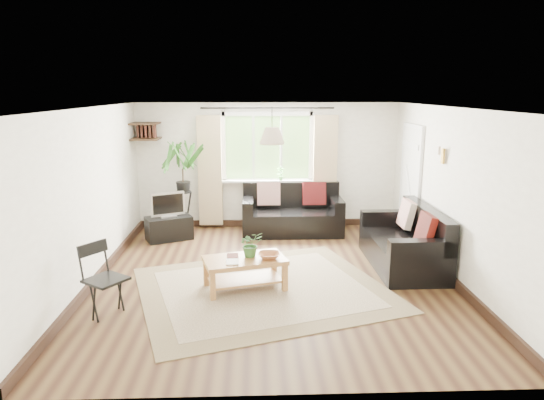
{
  "coord_description": "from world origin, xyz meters",
  "views": [
    {
      "loc": [
        -0.26,
        -6.53,
        2.63
      ],
      "look_at": [
        0.0,
        0.4,
        1.05
      ],
      "focal_mm": 32.0,
      "sensor_mm": 36.0,
      "label": 1
    }
  ],
  "objects_px": {
    "coffee_table": "(245,274)",
    "palm_stand": "(183,188)",
    "sofa_right": "(403,239)",
    "tv_stand": "(169,228)",
    "folding_chair": "(106,281)",
    "sofa_back": "(292,210)"
  },
  "relations": [
    {
      "from": "sofa_back",
      "to": "folding_chair",
      "type": "bearing_deg",
      "value": -125.96
    },
    {
      "from": "sofa_right",
      "to": "coffee_table",
      "type": "distance_m",
      "value": 2.52
    },
    {
      "from": "sofa_back",
      "to": "tv_stand",
      "type": "xyz_separation_m",
      "value": [
        -2.24,
        -0.34,
        -0.22
      ]
    },
    {
      "from": "tv_stand",
      "to": "palm_stand",
      "type": "height_order",
      "value": "palm_stand"
    },
    {
      "from": "sofa_right",
      "to": "palm_stand",
      "type": "xyz_separation_m",
      "value": [
        -3.56,
        1.91,
        0.43
      ]
    },
    {
      "from": "sofa_back",
      "to": "palm_stand",
      "type": "xyz_separation_m",
      "value": [
        -2.02,
        0.09,
        0.43
      ]
    },
    {
      "from": "sofa_back",
      "to": "sofa_right",
      "type": "xyz_separation_m",
      "value": [
        1.54,
        -1.82,
        -0.0
      ]
    },
    {
      "from": "coffee_table",
      "to": "palm_stand",
      "type": "height_order",
      "value": "palm_stand"
    },
    {
      "from": "folding_chair",
      "to": "palm_stand",
      "type": "bearing_deg",
      "value": 28.81
    },
    {
      "from": "coffee_table",
      "to": "tv_stand",
      "type": "relative_size",
      "value": 1.36
    },
    {
      "from": "tv_stand",
      "to": "palm_stand",
      "type": "xyz_separation_m",
      "value": [
        0.22,
        0.43,
        0.65
      ]
    },
    {
      "from": "sofa_right",
      "to": "coffee_table",
      "type": "xyz_separation_m",
      "value": [
        -2.38,
        -0.8,
        -0.21
      ]
    },
    {
      "from": "coffee_table",
      "to": "folding_chair",
      "type": "xyz_separation_m",
      "value": [
        -1.61,
        -0.73,
        0.22
      ]
    },
    {
      "from": "sofa_right",
      "to": "folding_chair",
      "type": "xyz_separation_m",
      "value": [
        -3.99,
        -1.53,
        0.01
      ]
    },
    {
      "from": "sofa_back",
      "to": "folding_chair",
      "type": "xyz_separation_m",
      "value": [
        -2.45,
        -3.36,
        0.0
      ]
    },
    {
      "from": "palm_stand",
      "to": "folding_chair",
      "type": "height_order",
      "value": "palm_stand"
    },
    {
      "from": "sofa_right",
      "to": "tv_stand",
      "type": "xyz_separation_m",
      "value": [
        -3.78,
        1.48,
        -0.22
      ]
    },
    {
      "from": "sofa_back",
      "to": "coffee_table",
      "type": "height_order",
      "value": "sofa_back"
    },
    {
      "from": "sofa_back",
      "to": "coffee_table",
      "type": "distance_m",
      "value": 2.76
    },
    {
      "from": "sofa_back",
      "to": "folding_chair",
      "type": "height_order",
      "value": "folding_chair"
    },
    {
      "from": "sofa_right",
      "to": "folding_chair",
      "type": "bearing_deg",
      "value": -69.57
    },
    {
      "from": "palm_stand",
      "to": "tv_stand",
      "type": "bearing_deg",
      "value": -117.55
    }
  ]
}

